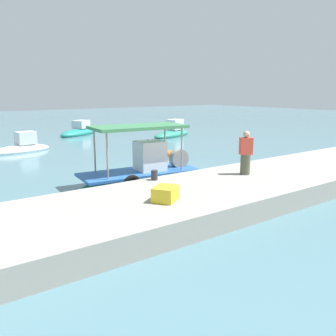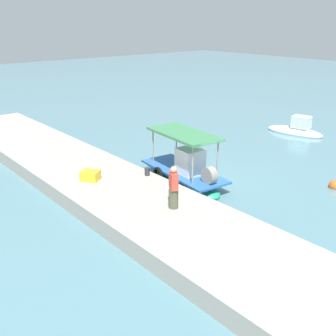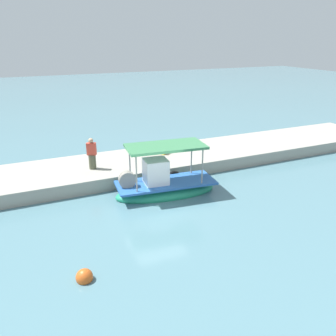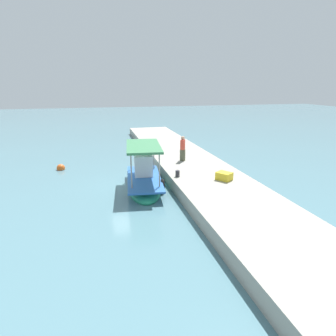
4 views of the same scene
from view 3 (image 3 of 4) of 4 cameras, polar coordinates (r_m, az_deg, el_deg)
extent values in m
plane|color=slate|center=(16.89, -2.00, -5.34)|extent=(120.00, 120.00, 0.00)
cube|color=#9F9A8F|center=(20.38, -6.49, 0.26)|extent=(36.00, 4.34, 0.70)
ellipsoid|color=#24956E|center=(17.62, -0.36, -3.85)|extent=(5.20, 2.39, 0.89)
cube|color=#2B60AE|center=(17.42, -0.36, -2.36)|extent=(5.00, 2.36, 0.10)
cube|color=white|center=(17.06, -1.97, -0.71)|extent=(1.20, 1.13, 1.30)
cylinder|color=gray|center=(16.07, -5.07, -1.11)|extent=(0.07, 0.07, 1.85)
cylinder|color=gray|center=(17.36, -6.14, 0.52)|extent=(0.07, 0.07, 1.85)
cylinder|color=gray|center=(17.02, 5.52, 0.13)|extent=(0.07, 0.07, 1.85)
cylinder|color=gray|center=(18.24, 3.78, 1.60)|extent=(0.07, 0.07, 1.85)
cube|color=#3C7E50|center=(16.79, -0.38, 3.48)|extent=(3.89, 2.20, 0.12)
torus|color=black|center=(18.56, 0.95, -1.55)|extent=(0.76, 0.26, 0.74)
cylinder|color=gray|center=(16.83, -6.57, -1.88)|extent=(0.83, 0.43, 0.80)
cylinder|color=#50533D|center=(19.22, -12.03, 1.01)|extent=(0.50, 0.50, 0.78)
cube|color=#D64433|center=(19.00, -12.18, 3.03)|extent=(0.54, 0.45, 0.64)
sphere|color=tan|center=(18.88, -12.28, 4.33)|extent=(0.25, 0.25, 0.25)
cylinder|color=#2D2D33|center=(19.05, -1.28, 0.62)|extent=(0.24, 0.24, 0.36)
cube|color=gold|center=(21.47, -0.82, 3.04)|extent=(0.98, 0.94, 0.43)
sphere|color=#DC5D1F|center=(12.18, -13.26, -16.67)|extent=(0.56, 0.56, 0.56)
camera|label=1|loc=(30.82, 3.34, 14.02)|focal=39.11mm
camera|label=2|loc=(27.86, -40.54, 16.20)|focal=43.43mm
camera|label=4|loc=(25.03, 37.31, 12.67)|focal=30.77mm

